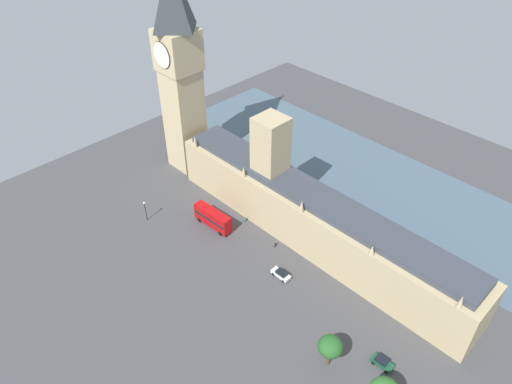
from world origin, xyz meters
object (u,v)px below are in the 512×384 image
at_px(double_decker_bus_trailing, 213,218).
at_px(plane_tree_by_river_gate, 330,347).
at_px(clock_tower, 179,68).
at_px(pedestrian_under_trees, 245,219).
at_px(street_lamp_leading, 145,207).
at_px(car_dark_green_corner, 382,362).
at_px(car_white_opposite_hall, 281,274).
at_px(pedestrian_near_tower, 275,244).
at_px(parliament_building, 311,214).

distance_m(double_decker_bus_trailing, plane_tree_by_river_gate, 44.33).
bearing_deg(double_decker_bus_trailing, clock_tower, -119.77).
bearing_deg(pedestrian_under_trees, street_lamp_leading, -44.37).
bearing_deg(clock_tower, street_lamp_leading, 27.99).
distance_m(car_dark_green_corner, plane_tree_by_river_gate, 10.70).
relative_size(car_white_opposite_hall, plane_tree_by_river_gate, 0.62).
distance_m(clock_tower, street_lamp_leading, 35.97).
relative_size(clock_tower, car_dark_green_corner, 13.27).
height_order(clock_tower, plane_tree_by_river_gate, clock_tower).
height_order(car_dark_green_corner, street_lamp_leading, street_lamp_leading).
distance_m(plane_tree_by_river_gate, street_lamp_leading, 56.51).
bearing_deg(clock_tower, pedestrian_near_tower, 80.17).
relative_size(car_dark_green_corner, street_lamp_leading, 0.75).
relative_size(car_white_opposite_hall, pedestrian_near_tower, 2.99).
xyz_separation_m(clock_tower, pedestrian_under_trees, (6.09, 29.63, -28.31)).
relative_size(parliament_building, plane_tree_by_river_gate, 11.04).
xyz_separation_m(clock_tower, street_lamp_leading, (22.85, 12.14, -24.99)).
bearing_deg(pedestrian_under_trees, pedestrian_near_tower, 86.81).
bearing_deg(car_dark_green_corner, pedestrian_near_tower, -106.61).
height_order(double_decker_bus_trailing, street_lamp_leading, street_lamp_leading).
bearing_deg(double_decker_bus_trailing, car_dark_green_corner, 83.50).
relative_size(car_dark_green_corner, pedestrian_near_tower, 2.81).
bearing_deg(parliament_building, car_white_opposite_hall, 15.41).
relative_size(double_decker_bus_trailing, street_lamp_leading, 1.87).
relative_size(car_dark_green_corner, pedestrian_under_trees, 2.71).
relative_size(clock_tower, street_lamp_leading, 9.89).
distance_m(clock_tower, car_dark_green_corner, 82.23).
bearing_deg(street_lamp_leading, plane_tree_by_river_gate, 90.63).
relative_size(clock_tower, car_white_opposite_hall, 12.50).
relative_size(double_decker_bus_trailing, plane_tree_by_river_gate, 1.47).
bearing_deg(pedestrian_near_tower, car_white_opposite_hall, 166.43).
distance_m(parliament_building, pedestrian_near_tower, 10.85).
bearing_deg(pedestrian_under_trees, car_white_opposite_hall, 71.70).
height_order(double_decker_bus_trailing, plane_tree_by_river_gate, plane_tree_by_river_gate).
distance_m(double_decker_bus_trailing, street_lamp_leading, 16.80).
bearing_deg(clock_tower, car_dark_green_corner, 78.45).
xyz_separation_m(clock_tower, pedestrian_near_tower, (7.09, 40.92, -28.33)).
height_order(parliament_building, double_decker_bus_trailing, parliament_building).
xyz_separation_m(car_white_opposite_hall, plane_tree_by_river_gate, (9.28, 20.34, 4.35)).
xyz_separation_m(parliament_building, double_decker_bus_trailing, (13.31, -19.12, -4.72)).
xyz_separation_m(parliament_building, car_white_opposite_hall, (13.59, 3.75, -6.46)).
relative_size(parliament_building, car_white_opposite_hall, 17.76).
xyz_separation_m(parliament_building, clock_tower, (0.65, -44.55, 21.66)).
bearing_deg(parliament_building, pedestrian_near_tower, -25.15).
bearing_deg(street_lamp_leading, car_white_opposite_hall, 105.32).
bearing_deg(car_white_opposite_hall, street_lamp_leading, 104.33).
bearing_deg(plane_tree_by_river_gate, car_dark_green_corner, 133.64).
height_order(parliament_building, car_white_opposite_hall, parliament_building).
height_order(clock_tower, pedestrian_near_tower, clock_tower).
distance_m(double_decker_bus_trailing, car_dark_green_corner, 50.39).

